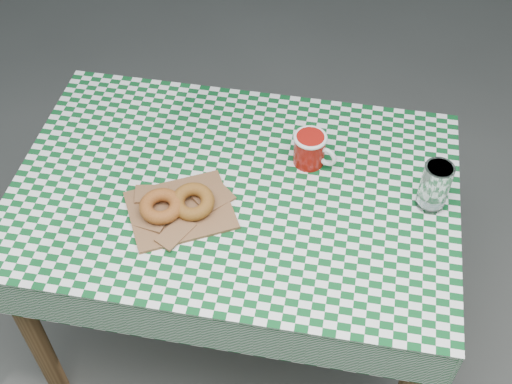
% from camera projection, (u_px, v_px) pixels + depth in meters
% --- Properties ---
extents(ground, '(60.00, 60.00, 0.00)m').
position_uv_depth(ground, '(196.00, 290.00, 2.47)').
color(ground, '#4E4E49').
rests_on(ground, ground).
extents(table, '(1.20, 0.81, 0.75)m').
position_uv_depth(table, '(237.00, 268.00, 2.08)').
color(table, brown).
rests_on(table, ground).
extents(tablecloth, '(1.22, 0.83, 0.01)m').
position_uv_depth(tablecloth, '(234.00, 188.00, 1.80)').
color(tablecloth, '#0B4A1E').
rests_on(tablecloth, table).
extents(paper_bag, '(0.33, 0.31, 0.01)m').
position_uv_depth(paper_bag, '(180.00, 209.00, 1.73)').
color(paper_bag, olive).
rests_on(paper_bag, tablecloth).
extents(bagel_front, '(0.13, 0.13, 0.04)m').
position_uv_depth(bagel_front, '(161.00, 206.00, 1.71)').
color(bagel_front, '#A05821').
rests_on(bagel_front, paper_bag).
extents(bagel_back, '(0.13, 0.13, 0.04)m').
position_uv_depth(bagel_back, '(193.00, 202.00, 1.72)').
color(bagel_back, brown).
rests_on(bagel_back, paper_bag).
extents(coffee_mug, '(0.23, 0.23, 0.10)m').
position_uv_depth(coffee_mug, '(309.00, 149.00, 1.82)').
color(coffee_mug, maroon).
rests_on(coffee_mug, tablecloth).
extents(drinking_glass, '(0.10, 0.10, 0.14)m').
position_uv_depth(drinking_glass, '(435.00, 186.00, 1.70)').
color(drinking_glass, white).
rests_on(drinking_glass, tablecloth).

